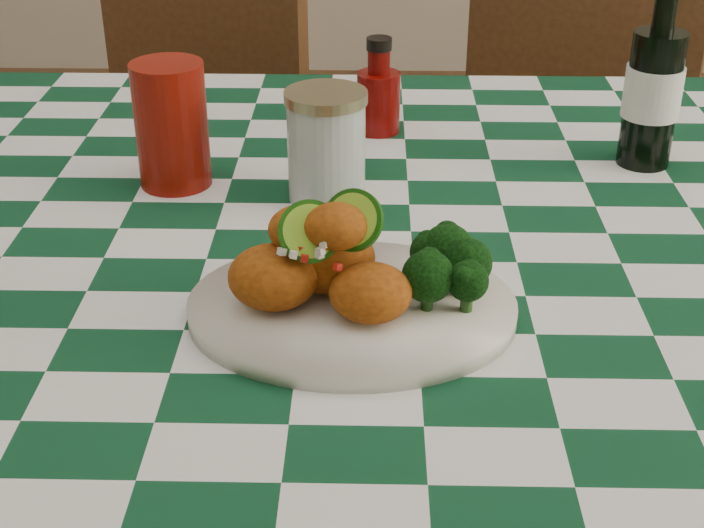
# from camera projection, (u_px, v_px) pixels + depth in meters

# --- Properties ---
(dining_table) EXTENTS (1.66, 1.06, 0.79)m
(dining_table) POSITION_uv_depth(u_px,v_px,m) (319.00, 512.00, 1.22)
(dining_table) COLOR #0D3D21
(dining_table) RESTS_ON ground
(plate) EXTENTS (0.29, 0.23, 0.02)m
(plate) POSITION_uv_depth(u_px,v_px,m) (352.00, 309.00, 0.87)
(plate) COLOR silver
(plate) RESTS_ON dining_table
(fried_chicken_pile) EXTENTS (0.15, 0.11, 0.10)m
(fried_chicken_pile) POSITION_uv_depth(u_px,v_px,m) (337.00, 253.00, 0.84)
(fried_chicken_pile) COLOR #AE5010
(fried_chicken_pile) RESTS_ON plate
(broccoli_side) EXTENTS (0.07, 0.07, 0.05)m
(broccoli_side) POSITION_uv_depth(u_px,v_px,m) (438.00, 268.00, 0.86)
(broccoli_side) COLOR black
(broccoli_side) RESTS_ON plate
(red_tumbler) EXTENTS (0.10, 0.10, 0.14)m
(red_tumbler) POSITION_uv_depth(u_px,v_px,m) (171.00, 125.00, 1.10)
(red_tumbler) COLOR maroon
(red_tumbler) RESTS_ON dining_table
(ketchup_bottle) EXTENTS (0.07, 0.07, 0.12)m
(ketchup_bottle) POSITION_uv_depth(u_px,v_px,m) (379.00, 86.00, 1.25)
(ketchup_bottle) COLOR #690705
(ketchup_bottle) RESTS_ON dining_table
(mason_jar) EXTENTS (0.11, 0.11, 0.12)m
(mason_jar) POSITION_uv_depth(u_px,v_px,m) (326.00, 146.00, 1.07)
(mason_jar) COLOR #B2BCBA
(mason_jar) RESTS_ON dining_table
(beer_bottle) EXTENTS (0.08, 0.08, 0.23)m
(beer_bottle) POSITION_uv_depth(u_px,v_px,m) (656.00, 71.00, 1.13)
(beer_bottle) COLOR black
(beer_bottle) RESTS_ON dining_table
(wooden_chair_left) EXTENTS (0.55, 0.56, 0.92)m
(wooden_chair_left) POSITION_uv_depth(u_px,v_px,m) (161.00, 213.00, 1.81)
(wooden_chair_left) COLOR #472814
(wooden_chair_left) RESTS_ON ground
(wooden_chair_right) EXTENTS (0.58, 0.59, 0.95)m
(wooden_chair_right) POSITION_uv_depth(u_px,v_px,m) (542.00, 210.00, 1.79)
(wooden_chair_right) COLOR #472814
(wooden_chair_right) RESTS_ON ground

